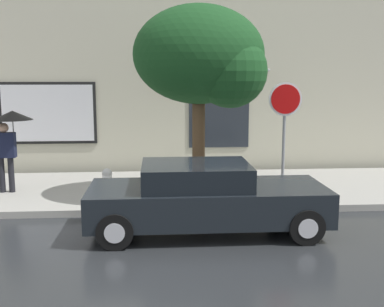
{
  "coord_description": "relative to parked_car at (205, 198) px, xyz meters",
  "views": [
    {
      "loc": [
        0.14,
        -8.73,
        2.96
      ],
      "look_at": [
        0.91,
        1.8,
        1.2
      ],
      "focal_mm": 44.24,
      "sensor_mm": 36.0,
      "label": 1
    }
  ],
  "objects": [
    {
      "name": "street_tree",
      "position": [
        0.18,
        1.92,
        2.65
      ],
      "size": [
        2.91,
        2.48,
        4.35
      ],
      "color": "#4C3823",
      "rests_on": "sidewalk"
    },
    {
      "name": "pedestrian_with_umbrella",
      "position": [
        -4.39,
        2.85,
        1.03
      ],
      "size": [
        0.95,
        0.95,
        1.98
      ],
      "color": "black",
      "rests_on": "sidewalk"
    },
    {
      "name": "sidewalk",
      "position": [
        -1.02,
        3.12,
        -0.59
      ],
      "size": [
        20.0,
        4.0,
        0.15
      ],
      "primitive_type": "cube",
      "color": "#A3A099",
      "rests_on": "ground"
    },
    {
      "name": "stop_sign",
      "position": [
        1.99,
        1.86,
        1.36
      ],
      "size": [
        0.76,
        0.1,
        2.65
      ],
      "color": "gray",
      "rests_on": "sidewalk"
    },
    {
      "name": "parked_car",
      "position": [
        0.0,
        0.0,
        0.0
      ],
      "size": [
        4.44,
        1.82,
        1.33
      ],
      "color": "black",
      "rests_on": "ground"
    },
    {
      "name": "building_facade",
      "position": [
        -1.04,
        5.62,
        2.82
      ],
      "size": [
        20.0,
        0.67,
        7.0
      ],
      "color": "beige",
      "rests_on": "ground"
    },
    {
      "name": "ground_plane",
      "position": [
        -1.02,
        0.12,
        -0.67
      ],
      "size": [
        60.0,
        60.0,
        0.0
      ],
      "primitive_type": "plane",
      "color": "#282B2D"
    },
    {
      "name": "fire_hydrant",
      "position": [
        -2.03,
        1.92,
        -0.16
      ],
      "size": [
        0.3,
        0.44,
        0.73
      ],
      "color": "white",
      "rests_on": "sidewalk"
    }
  ]
}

